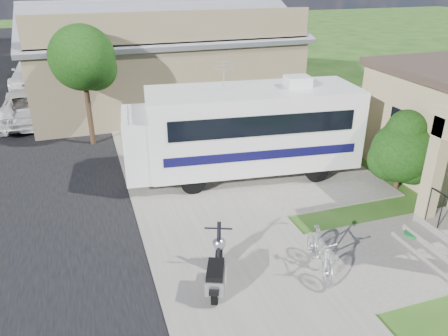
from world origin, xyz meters
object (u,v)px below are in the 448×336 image
object	(u,v)px
motorhome	(244,128)
scooter	(217,270)
shrub	(403,149)
bicycle	(320,254)
van	(36,72)
garden_hose	(412,237)
pickup_truck	(32,104)

from	to	relation	value
motorhome	scooter	bearing A→B (deg)	-109.83
shrub	bicycle	bearing A→B (deg)	-146.13
motorhome	bicycle	world-z (taller)	motorhome
van	garden_hose	world-z (taller)	van
bicycle	pickup_truck	xyz separation A→B (m)	(-6.80, 13.83, 0.25)
scooter	van	bearing A→B (deg)	124.58
bicycle	garden_hose	distance (m)	2.99
pickup_truck	garden_hose	size ratio (longest dim) A/B	12.82
bicycle	shrub	bearing A→B (deg)	43.78
motorhome	garden_hose	size ratio (longest dim) A/B	18.17
shrub	scooter	bearing A→B (deg)	-157.59
motorhome	pickup_truck	bearing A→B (deg)	136.48
bicycle	pickup_truck	size ratio (longest dim) A/B	0.31
scooter	garden_hose	distance (m)	5.32
bicycle	van	distance (m)	21.82
shrub	pickup_truck	world-z (taller)	shrub
shrub	garden_hose	distance (m)	3.32
bicycle	garden_hose	world-z (taller)	bicycle
scooter	bicycle	distance (m)	2.37
shrub	motorhome	bearing A→B (deg)	150.81
van	garden_hose	bearing A→B (deg)	-58.94
motorhome	garden_hose	xyz separation A→B (m)	(2.70, -5.05, -1.55)
scooter	pickup_truck	size ratio (longest dim) A/B	0.31
garden_hose	bicycle	bearing A→B (deg)	-172.29
garden_hose	scooter	bearing A→B (deg)	-177.88
shrub	bicycle	size ratio (longest dim) A/B	1.53
motorhome	pickup_truck	xyz separation A→B (m)	(-7.03, 8.38, -0.89)
motorhome	shrub	bearing A→B (deg)	-22.73
bicycle	pickup_truck	distance (m)	15.41
motorhome	van	bearing A→B (deg)	121.87
pickup_truck	van	bearing A→B (deg)	-87.30
scooter	bicycle	world-z (taller)	scooter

